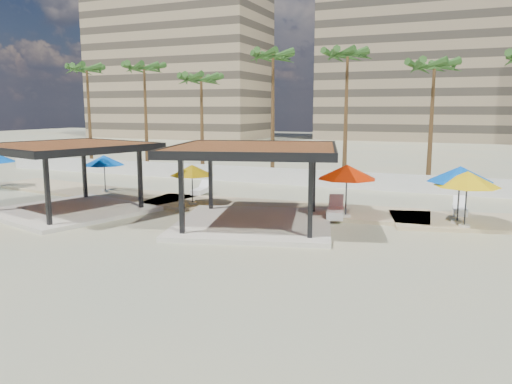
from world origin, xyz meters
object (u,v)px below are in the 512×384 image
at_px(lounger_a, 201,190).
at_px(pavilion_central, 254,178).
at_px(pavilion_west, 68,172).
at_px(lounger_b, 336,212).
at_px(umbrella_c, 347,172).
at_px(lounger_c, 460,209).

bearing_deg(lounger_a, pavilion_central, -141.20).
bearing_deg(pavilion_west, lounger_a, 77.84).
bearing_deg(lounger_b, lounger_a, 58.45).
distance_m(umbrella_c, lounger_a, 11.01).
bearing_deg(umbrella_c, lounger_c, 31.98).
height_order(lounger_b, lounger_c, lounger_b).
xyz_separation_m(pavilion_central, pavilion_west, (-10.34, -1.12, -0.07)).
distance_m(lounger_b, lounger_c, 6.62).
relative_size(pavilion_central, lounger_a, 4.56).
relative_size(pavilion_central, umbrella_c, 2.60).
bearing_deg(lounger_b, umbrella_c, -108.19).
relative_size(pavilion_west, umbrella_c, 2.53).
relative_size(pavilion_central, lounger_b, 3.66).
height_order(pavilion_central, pavilion_west, pavilion_central).
distance_m(lounger_a, lounger_b, 10.29).
xyz_separation_m(pavilion_west, lounger_a, (3.87, 7.42, -1.87)).
bearing_deg(umbrella_c, lounger_b, 174.12).
relative_size(umbrella_c, lounger_b, 1.41).
height_order(umbrella_c, lounger_c, umbrella_c).
height_order(pavilion_west, lounger_a, pavilion_west).
bearing_deg(lounger_b, pavilion_west, 94.21).
bearing_deg(pavilion_west, lounger_c, 35.93).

